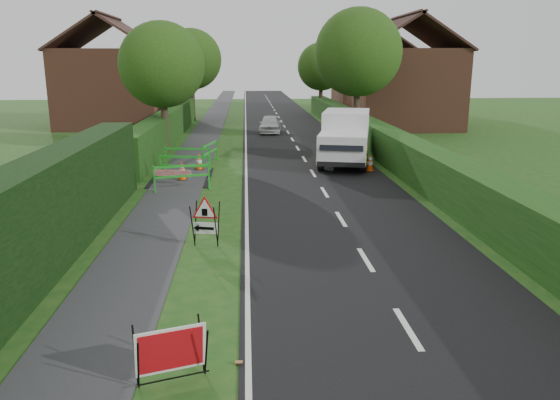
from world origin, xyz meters
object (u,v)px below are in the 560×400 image
works_van (345,137)px  triangle_sign (204,218)px  hatchback_car (270,124)px  red_rect_sign (171,351)px

works_van → triangle_sign: bearing=-103.0°
hatchback_car → works_van: bearing=-71.1°
works_van → hatchback_car: 12.11m
works_van → hatchback_car: (-2.96, 11.73, -0.69)m
red_rect_sign → hatchback_car: 29.43m
red_rect_sign → works_van: size_ratio=0.21×
red_rect_sign → triangle_sign: bearing=71.5°
red_rect_sign → triangle_sign: triangle_sign is taller
hatchback_car → triangle_sign: bearing=-92.0°
hatchback_car → red_rect_sign: bearing=-90.7°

